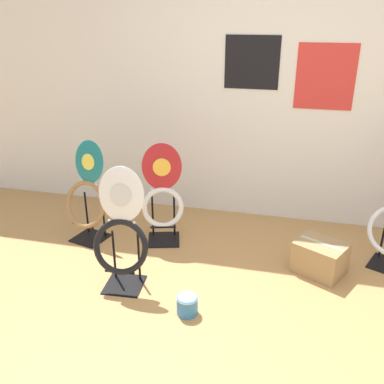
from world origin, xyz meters
TOP-DOWN VIEW (x-y plane):
  - ground_plane at (0.00, 0.00)m, footprint 14.00×14.00m
  - wall_back at (0.00, 2.01)m, footprint 8.00×0.07m
  - toilet_seat_display_crimson_swirl at (-0.92, 1.25)m, footprint 0.39×0.35m
  - toilet_seat_display_white_plain at (-1.01, 0.54)m, footprint 0.42×0.30m
  - toilet_seat_display_teal_sax at (-1.58, 1.14)m, footprint 0.46×0.34m
  - paint_can at (-0.46, 0.33)m, footprint 0.15×0.15m
  - storage_box at (0.43, 1.07)m, footprint 0.46×0.43m

SIDE VIEW (x-z plane):
  - ground_plane at x=0.00m, z-range 0.00..0.00m
  - paint_can at x=-0.46m, z-range 0.00..0.14m
  - storage_box at x=0.43m, z-range 0.00..0.26m
  - toilet_seat_display_teal_sax at x=-1.58m, z-range -0.04..0.86m
  - toilet_seat_display_crimson_swirl at x=-0.92m, z-range -0.02..0.89m
  - toilet_seat_display_white_plain at x=-1.01m, z-range -0.03..0.90m
  - wall_back at x=0.00m, z-range 0.00..2.60m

